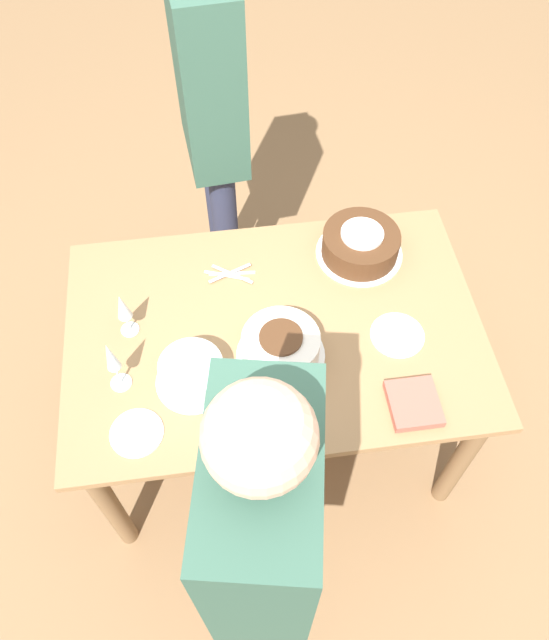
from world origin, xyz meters
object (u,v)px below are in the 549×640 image
object	(u,v)px
person_cutting	(211,106)
person_watching	(264,540)
cake_center_white	(281,347)
cake_front_chocolate	(360,244)
wine_glass_far	(123,308)
cake_back_decorated	(192,373)
wine_glass_near	(111,359)

from	to	relation	value
person_cutting	person_watching	xyz separation A→B (m)	(0.00, 1.62, -0.02)
cake_center_white	person_cutting	distance (m)	0.99
cake_front_chocolate	wine_glass_far	world-z (taller)	wine_glass_far
cake_back_decorated	person_watching	size ratio (longest dim) A/B	0.14
cake_center_white	cake_front_chocolate	bearing A→B (deg)	-131.29
cake_center_white	cake_back_decorated	distance (m)	0.30
person_watching	person_cutting	bearing A→B (deg)	11.14
cake_front_chocolate	person_watching	world-z (taller)	person_watching
wine_glass_far	cake_center_white	bearing A→B (deg)	161.17
cake_center_white	wine_glass_far	size ratio (longest dim) A/B	1.54
person_cutting	cake_front_chocolate	bearing A→B (deg)	36.60
wine_glass_near	wine_glass_far	world-z (taller)	wine_glass_near
cake_center_white	cake_back_decorated	world-z (taller)	cake_center_white
cake_center_white	person_watching	xyz separation A→B (m)	(0.14, 0.67, 0.23)
cake_center_white	person_cutting	xyz separation A→B (m)	(0.14, -0.95, 0.25)
cake_center_white	wine_glass_far	world-z (taller)	wine_glass_far
cake_back_decorated	wine_glass_near	size ratio (longest dim) A/B	1.06
cake_front_chocolate	wine_glass_near	size ratio (longest dim) A/B	1.39
cake_center_white	person_watching	bearing A→B (deg)	78.55
cake_front_chocolate	cake_back_decorated	xyz separation A→B (m)	(0.65, 0.46, -0.00)
cake_center_white	wine_glass_near	xyz separation A→B (m)	(0.53, 0.04, 0.10)
cake_center_white	person_watching	size ratio (longest dim) A/B	0.17
cake_center_white	wine_glass_far	bearing A→B (deg)	-18.83
person_cutting	wine_glass_far	bearing A→B (deg)	-30.11
person_cutting	person_watching	distance (m)	1.62
wine_glass_near	person_cutting	size ratio (longest dim) A/B	0.13
wine_glass_near	wine_glass_far	xyz separation A→B (m)	(-0.03, -0.21, -0.03)
wine_glass_far	cake_back_decorated	bearing A→B (deg)	131.65
cake_back_decorated	person_watching	xyz separation A→B (m)	(-0.16, 0.61, 0.23)
cake_front_chocolate	wine_glass_near	world-z (taller)	wine_glass_near
person_cutting	wine_glass_near	bearing A→B (deg)	-26.85
person_watching	wine_glass_far	bearing A→B (deg)	34.61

